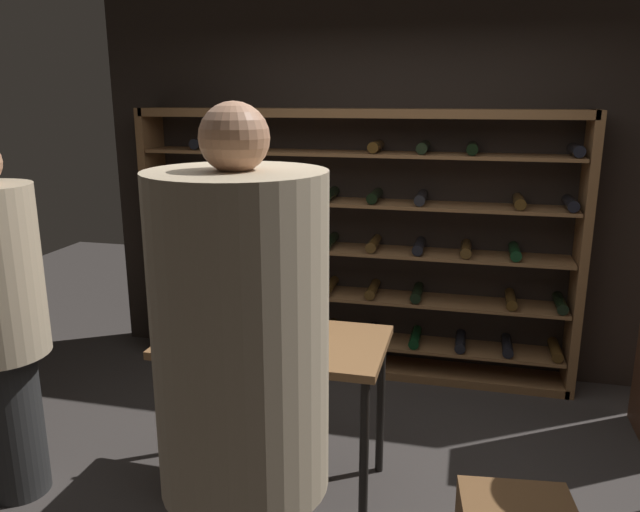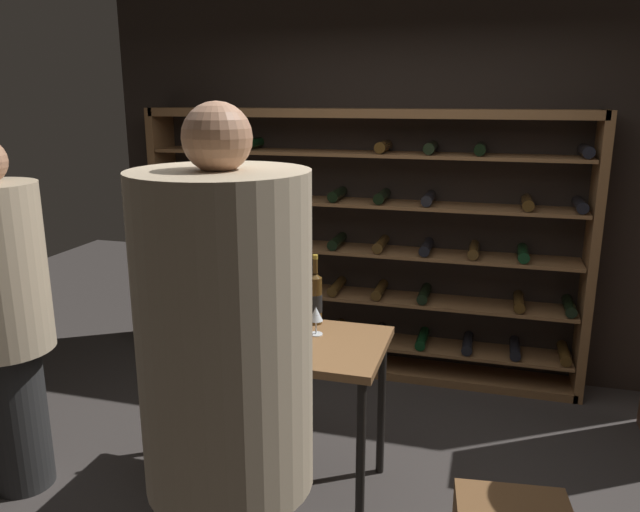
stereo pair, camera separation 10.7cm
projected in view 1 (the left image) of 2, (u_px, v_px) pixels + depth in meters
back_wall at (401, 173)px, 4.47m from camera, size 4.57×0.10×2.96m
wine_rack at (354, 246)px, 4.47m from camera, size 3.19×0.32×1.94m
tasting_table at (275, 356)px, 3.10m from camera, size 1.11×0.63×0.84m
person_host_in_suit at (244, 411)px, 1.82m from camera, size 0.51×0.51×2.01m
wine_bottle_gold_foil at (314, 298)px, 3.24m from camera, size 0.07×0.07×0.38m
wine_bottle_amber_reserve at (228, 294)px, 3.36m from camera, size 0.07×0.07×0.34m
wine_glass_stemmed_center at (316, 315)px, 3.09m from camera, size 0.07×0.07×0.15m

